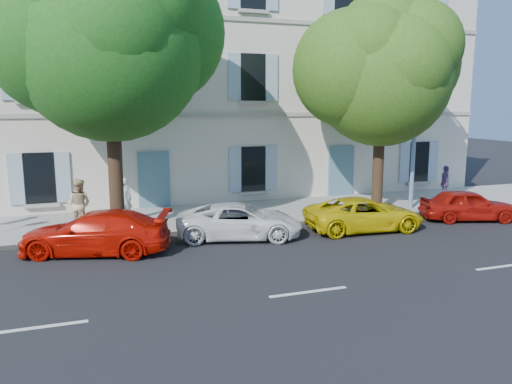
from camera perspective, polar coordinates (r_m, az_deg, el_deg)
name	(u,v)px	position (r m, az deg, el deg)	size (l,w,h in m)	color
ground	(255,248)	(15.74, -0.16, -6.37)	(90.00, 90.00, 0.00)	black
sidewalk	(219,216)	(19.85, -4.31, -2.74)	(36.00, 4.50, 0.15)	#A09E96
kerb	(234,228)	(17.81, -2.53, -4.17)	(36.00, 0.16, 0.16)	#9E998E
building	(187,72)	(25.03, -7.92, 13.45)	(28.00, 7.00, 12.00)	beige
car_red_coupe	(95,232)	(15.74, -17.89, -4.43)	(1.80, 4.43, 1.29)	#C01105
car_white_coupe	(240,221)	(16.71, -1.87, -3.34)	(1.94, 4.20, 1.17)	white
car_yellow_supercar	(364,214)	(18.16, 12.27, -2.48)	(1.95, 4.22, 1.17)	#D7BD09
car_red_hatchback	(468,205)	(20.92, 23.09, -1.37)	(1.43, 3.56, 1.21)	#9A1009
tree_left	(109,47)	(17.24, -16.41, 15.66)	(6.12, 6.12, 9.48)	#3A2819
tree_right	(382,78)	(20.51, 14.19, 12.56)	(5.38, 5.38, 8.29)	#3A2819
street_lamp	(419,89)	(21.30, 18.17, 11.08)	(0.29, 1.83, 8.60)	#7293BF
pedestrian_a	(124,200)	(18.91, -14.85, -0.88)	(0.61, 0.40, 1.66)	silver
pedestrian_b	(79,204)	(18.22, -19.59, -1.35)	(0.86, 0.67, 1.77)	#D1B286
pedestrian_c	(445,183)	(23.96, 20.81, 0.94)	(0.93, 0.39, 1.59)	#5C4884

